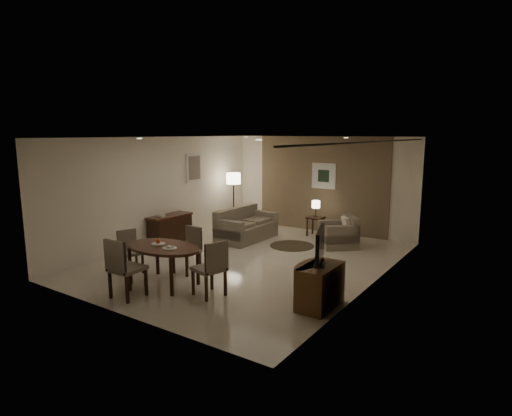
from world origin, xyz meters
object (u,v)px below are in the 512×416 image
Objects in this scene: tv_cabinet at (320,286)px; chair_left at (131,252)px; console_desk at (170,230)px; dining_table at (164,265)px; chair_near at (127,268)px; armchair at (338,231)px; chair_far at (187,251)px; chair_right at (209,268)px; side_table at (315,226)px; sofa at (247,224)px; floor_lamp at (234,201)px.

tv_cabinet is 1.05× the size of chair_left.
console_desk reaches higher than dining_table.
chair_left is at bearing 174.32° from dining_table.
chair_near is (-0.05, -0.79, 0.16)m from dining_table.
console_desk is 1.39× the size of armchair.
console_desk is 5.11m from tv_cabinet.
tv_cabinet is at bearing -21.53° from armchair.
chair_far reaches higher than dining_table.
dining_table reaches higher than tv_cabinet.
chair_right is at bearing 2.13° from dining_table.
chair_near is 1.21× the size of armchair.
side_table is (-0.97, 0.72, -0.12)m from armchair.
console_desk is 1.99m from sofa.
floor_lamp reaches higher than chair_right.
console_desk is 2.39m from chair_far.
chair_left is at bearing -171.89° from tv_cabinet.
chair_near is 0.64× the size of floor_lamp.
side_table is at bearing 82.98° from chair_far.
chair_near is 2.00× the size of side_table.
dining_table is at bearing -68.52° from floor_lamp.
dining_table is (-2.88, -0.66, 0.02)m from tv_cabinet.
armchair is 3.43m from floor_lamp.
console_desk is 3.74m from chair_right.
sofa is at bearing 13.87° from chair_left.
chair_far is at bearing -36.93° from console_desk.
chair_far is 1.07× the size of armchair.
dining_table is at bearing -95.04° from chair_near.
chair_far is at bearing -105.83° from chair_right.
floor_lamp is (0.23, 2.37, 0.45)m from console_desk.
chair_far is 0.93× the size of chair_right.
chair_far reaches higher than side_table.
chair_left is at bearing -80.49° from floor_lamp.
chair_right is (1.11, 0.83, -0.03)m from chair_near.
tv_cabinet is at bearing 1.51° from chair_far.
chair_far is 4.38m from side_table.
chair_right is at bearing -47.92° from armchair.
chair_right reaches higher than armchair.
dining_table is at bearing -61.06° from armchair.
chair_right reaches higher than chair_left.
chair_left is 0.99× the size of armchair.
tv_cabinet is 0.86× the size of chair_near.
chair_right is 4.32m from armchair.
chair_right reaches higher than tv_cabinet.
side_table is (0.74, 4.31, -0.20)m from chair_far.
sofa is (1.33, 1.47, 0.04)m from console_desk.
console_desk is 2.95m from dining_table.
dining_table is 1.80× the size of armchair.
chair_far is at bearing -36.59° from chair_left.
chair_far reaches higher than sofa.
floor_lamp is at bearing 116.56° from chair_far.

